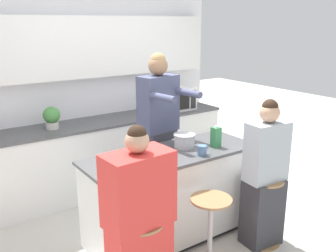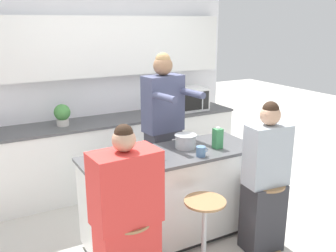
{
  "view_description": "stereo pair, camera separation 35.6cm",
  "coord_description": "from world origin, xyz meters",
  "px_view_note": "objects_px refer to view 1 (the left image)",
  "views": [
    {
      "loc": [
        -1.97,
        -2.74,
        2.14
      ],
      "look_at": [
        0.0,
        0.07,
        1.17
      ],
      "focal_mm": 40.0,
      "sensor_mm": 36.0,
      "label": 1
    },
    {
      "loc": [
        -1.67,
        -2.93,
        2.14
      ],
      "look_at": [
        0.0,
        0.07,
        1.17
      ],
      "focal_mm": 40.0,
      "sensor_mm": 36.0,
      "label": 2
    }
  ],
  "objects_px": {
    "fruit_bowl": "(125,162)",
    "potted_plant": "(52,117)",
    "bar_stool_center": "(210,231)",
    "person_seated_near": "(264,181)",
    "bar_stool_rightmost": "(263,209)",
    "coffee_cup_near": "(160,156)",
    "person_cooking": "(159,137)",
    "juice_carton": "(216,137)",
    "coffee_cup_far": "(202,150)",
    "microwave": "(175,99)",
    "cooking_pot": "(184,141)",
    "kitchen_island": "(172,196)",
    "person_wrapped_blanket": "(139,223)"
  },
  "relations": [
    {
      "from": "fruit_bowl",
      "to": "potted_plant",
      "type": "relative_size",
      "value": 0.69
    },
    {
      "from": "bar_stool_center",
      "to": "person_seated_near",
      "type": "relative_size",
      "value": 0.46
    },
    {
      "from": "bar_stool_rightmost",
      "to": "coffee_cup_near",
      "type": "height_order",
      "value": "coffee_cup_near"
    },
    {
      "from": "bar_stool_rightmost",
      "to": "fruit_bowl",
      "type": "height_order",
      "value": "fruit_bowl"
    },
    {
      "from": "person_cooking",
      "to": "juice_carton",
      "type": "height_order",
      "value": "person_cooking"
    },
    {
      "from": "person_cooking",
      "to": "coffee_cup_far",
      "type": "distance_m",
      "value": 0.74
    },
    {
      "from": "coffee_cup_near",
      "to": "microwave",
      "type": "height_order",
      "value": "microwave"
    },
    {
      "from": "cooking_pot",
      "to": "coffee_cup_near",
      "type": "relative_size",
      "value": 2.61
    },
    {
      "from": "kitchen_island",
      "to": "person_wrapped_blanket",
      "type": "distance_m",
      "value": 0.94
    },
    {
      "from": "cooking_pot",
      "to": "coffee_cup_near",
      "type": "xyz_separation_m",
      "value": [
        -0.41,
        -0.19,
        -0.02
      ]
    },
    {
      "from": "person_cooking",
      "to": "person_seated_near",
      "type": "bearing_deg",
      "value": -73.64
    },
    {
      "from": "coffee_cup_near",
      "to": "coffee_cup_far",
      "type": "bearing_deg",
      "value": -13.41
    },
    {
      "from": "bar_stool_center",
      "to": "person_seated_near",
      "type": "distance_m",
      "value": 0.74
    },
    {
      "from": "person_seated_near",
      "to": "coffee_cup_near",
      "type": "distance_m",
      "value": 1.04
    },
    {
      "from": "person_cooking",
      "to": "potted_plant",
      "type": "xyz_separation_m",
      "value": [
        -0.86,
        0.95,
        0.15
      ]
    },
    {
      "from": "fruit_bowl",
      "to": "coffee_cup_near",
      "type": "relative_size",
      "value": 1.54
    },
    {
      "from": "coffee_cup_far",
      "to": "microwave",
      "type": "relative_size",
      "value": 0.24
    },
    {
      "from": "person_wrapped_blanket",
      "to": "cooking_pot",
      "type": "xyz_separation_m",
      "value": [
        0.91,
        0.64,
        0.31
      ]
    },
    {
      "from": "juice_carton",
      "to": "microwave",
      "type": "bearing_deg",
      "value": 68.14
    },
    {
      "from": "person_wrapped_blanket",
      "to": "coffee_cup_near",
      "type": "bearing_deg",
      "value": 38.59
    },
    {
      "from": "juice_carton",
      "to": "potted_plant",
      "type": "height_order",
      "value": "potted_plant"
    },
    {
      "from": "bar_stool_center",
      "to": "potted_plant",
      "type": "bearing_deg",
      "value": 108.03
    },
    {
      "from": "coffee_cup_near",
      "to": "juice_carton",
      "type": "relative_size",
      "value": 0.55
    },
    {
      "from": "kitchen_island",
      "to": "bar_stool_rightmost",
      "type": "xyz_separation_m",
      "value": [
        0.7,
        -0.57,
        -0.11
      ]
    },
    {
      "from": "person_seated_near",
      "to": "microwave",
      "type": "relative_size",
      "value": 2.95
    },
    {
      "from": "coffee_cup_far",
      "to": "person_cooking",
      "type": "bearing_deg",
      "value": 89.83
    },
    {
      "from": "bar_stool_rightmost",
      "to": "person_cooking",
      "type": "relative_size",
      "value": 0.37
    },
    {
      "from": "bar_stool_rightmost",
      "to": "person_cooking",
      "type": "height_order",
      "value": "person_cooking"
    },
    {
      "from": "person_seated_near",
      "to": "juice_carton",
      "type": "distance_m",
      "value": 0.63
    },
    {
      "from": "coffee_cup_far",
      "to": "coffee_cup_near",
      "type": "bearing_deg",
      "value": 166.59
    },
    {
      "from": "bar_stool_center",
      "to": "person_wrapped_blanket",
      "type": "xyz_separation_m",
      "value": [
        -0.72,
        0.0,
        0.32
      ]
    },
    {
      "from": "person_cooking",
      "to": "cooking_pot",
      "type": "height_order",
      "value": "person_cooking"
    },
    {
      "from": "fruit_bowl",
      "to": "coffee_cup_near",
      "type": "bearing_deg",
      "value": -12.86
    },
    {
      "from": "cooking_pot",
      "to": "coffee_cup_near",
      "type": "distance_m",
      "value": 0.45
    },
    {
      "from": "fruit_bowl",
      "to": "microwave",
      "type": "distance_m",
      "value": 2.2
    },
    {
      "from": "bar_stool_center",
      "to": "coffee_cup_near",
      "type": "distance_m",
      "value": 0.79
    },
    {
      "from": "juice_carton",
      "to": "bar_stool_rightmost",
      "type": "bearing_deg",
      "value": -63.88
    },
    {
      "from": "kitchen_island",
      "to": "cooking_pot",
      "type": "bearing_deg",
      "value": 18.2
    },
    {
      "from": "bar_stool_rightmost",
      "to": "person_seated_near",
      "type": "bearing_deg",
      "value": -155.21
    },
    {
      "from": "person_cooking",
      "to": "fruit_bowl",
      "type": "xyz_separation_m",
      "value": [
        -0.73,
        -0.56,
        0.04
      ]
    },
    {
      "from": "person_cooking",
      "to": "person_wrapped_blanket",
      "type": "relative_size",
      "value": 1.27
    },
    {
      "from": "kitchen_island",
      "to": "person_seated_near",
      "type": "bearing_deg",
      "value": -40.56
    },
    {
      "from": "person_cooking",
      "to": "microwave",
      "type": "height_order",
      "value": "person_cooking"
    },
    {
      "from": "bar_stool_rightmost",
      "to": "cooking_pot",
      "type": "xyz_separation_m",
      "value": [
        -0.5,
        0.63,
        0.63
      ]
    },
    {
      "from": "person_wrapped_blanket",
      "to": "fruit_bowl",
      "type": "distance_m",
      "value": 0.62
    },
    {
      "from": "fruit_bowl",
      "to": "juice_carton",
      "type": "xyz_separation_m",
      "value": [
        1.01,
        -0.05,
        0.07
      ]
    },
    {
      "from": "bar_stool_center",
      "to": "kitchen_island",
      "type": "bearing_deg",
      "value": 90.0
    },
    {
      "from": "bar_stool_rightmost",
      "to": "coffee_cup_near",
      "type": "relative_size",
      "value": 5.74
    },
    {
      "from": "person_seated_near",
      "to": "coffee_cup_near",
      "type": "bearing_deg",
      "value": 158.19
    },
    {
      "from": "potted_plant",
      "to": "fruit_bowl",
      "type": "bearing_deg",
      "value": -85.22
    }
  ]
}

